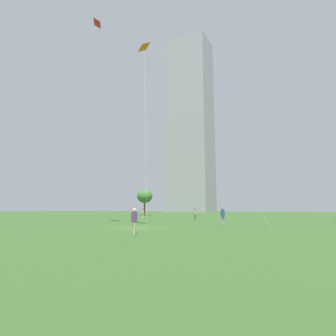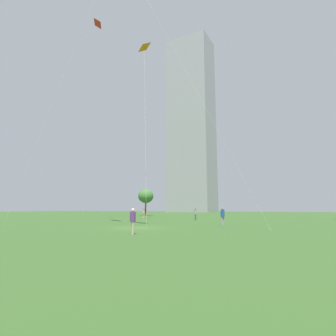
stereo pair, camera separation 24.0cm
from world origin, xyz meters
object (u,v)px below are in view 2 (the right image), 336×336
object	(u,v)px
person_standing_1	(223,215)
kite_flying_2	(144,48)
person_standing_2	(195,213)
distant_highrise_0	(191,124)
person_standing_3	(144,213)
park_tree_2	(146,196)
person_standing_0	(133,219)
kite_flying_0	(98,28)

from	to	relation	value
person_standing_1	kite_flying_2	distance (m)	29.00
person_standing_2	distant_highrise_0	world-z (taller)	distant_highrise_0
person_standing_3	person_standing_2	bearing A→B (deg)	-24.73
person_standing_3	park_tree_2	xyz separation A→B (m)	(-7.86, 17.00, 3.80)
person_standing_3	distant_highrise_0	size ratio (longest dim) A/B	0.02
person_standing_0	kite_flying_0	xyz separation A→B (m)	(-15.57, 15.73, 29.25)
person_standing_1	distant_highrise_0	world-z (taller)	distant_highrise_0
person_standing_2	kite_flying_0	xyz separation A→B (m)	(-13.33, -8.35, 29.23)
person_standing_2	park_tree_2	xyz separation A→B (m)	(-18.66, 20.94, 3.80)
person_standing_3	person_standing_1	bearing A→B (deg)	-46.98
person_standing_1	person_standing_0	bearing A→B (deg)	30.20
kite_flying_2	distant_highrise_0	size ratio (longest dim) A/B	0.29
person_standing_1	person_standing_2	bearing A→B (deg)	-104.19
person_standing_0	kite_flying_0	bearing A→B (deg)	-174.05
person_standing_0	distant_highrise_0	distance (m)	130.58
person_standing_2	person_standing_0	bearing A→B (deg)	-170.38
distant_highrise_0	person_standing_3	bearing A→B (deg)	-71.36
person_standing_1	person_standing_2	xyz separation A→B (m)	(-6.17, 11.51, -0.04)
distant_highrise_0	person_standing_1	bearing A→B (deg)	-64.23
distant_highrise_0	kite_flying_0	bearing A→B (deg)	-74.00
person_standing_1	kite_flying_2	world-z (taller)	kite_flying_2
kite_flying_0	distant_highrise_0	size ratio (longest dim) A/B	0.33
park_tree_2	distant_highrise_0	xyz separation A→B (m)	(-9.25, 73.41, 42.19)
person_standing_1	kite_flying_0	distance (m)	35.25
kite_flying_0	kite_flying_2	bearing A→B (deg)	20.43
kite_flying_0	person_standing_0	bearing A→B (deg)	-45.31
person_standing_1	park_tree_2	xyz separation A→B (m)	(-24.84, 32.44, 3.76)
kite_flying_2	person_standing_2	bearing A→B (deg)	42.26
kite_flying_0	person_standing_1	bearing A→B (deg)	-9.21
person_standing_0	person_standing_1	bearing A→B (deg)	123.87
person_standing_1	kite_flying_2	xyz separation A→B (m)	(-12.48, 5.78, 25.54)
person_standing_0	distant_highrise_0	size ratio (longest dim) A/B	0.02
kite_flying_2	distant_highrise_0	distance (m)	104.40
person_standing_2	person_standing_3	xyz separation A→B (m)	(-10.80, 3.94, -0.00)
person_standing_3	park_tree_2	distance (m)	19.11
person_standing_0	kite_flying_2	distance (m)	32.63
person_standing_2	kite_flying_2	xyz separation A→B (m)	(-6.30, -5.73, 25.57)
person_standing_0	person_standing_1	size ratio (longest dim) A/B	0.95
person_standing_0	distant_highrise_0	xyz separation A→B (m)	(-30.15, 118.43, 46.00)
person_standing_0	person_standing_3	xyz separation A→B (m)	(-13.04, 28.02, 0.01)
person_standing_1	kite_flying_2	bearing A→B (deg)	-67.25
distant_highrise_0	park_tree_2	bearing A→B (deg)	-74.90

